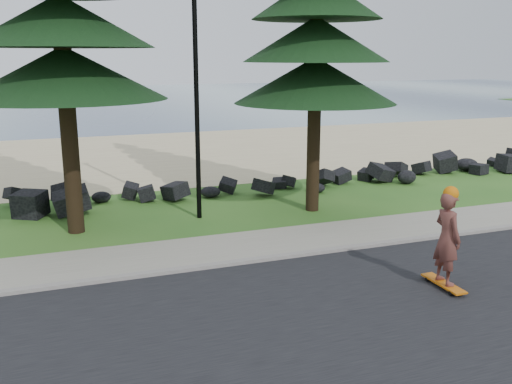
# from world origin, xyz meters

# --- Properties ---
(ground) EXTENTS (160.00, 160.00, 0.00)m
(ground) POSITION_xyz_m (0.00, 0.00, 0.00)
(ground) COLOR #285B1C
(ground) RESTS_ON ground
(road) EXTENTS (160.00, 7.00, 0.02)m
(road) POSITION_xyz_m (0.00, -4.50, 0.01)
(road) COLOR black
(road) RESTS_ON ground
(kerb) EXTENTS (160.00, 0.20, 0.10)m
(kerb) POSITION_xyz_m (0.00, -0.90, 0.05)
(kerb) COLOR gray
(kerb) RESTS_ON ground
(sidewalk) EXTENTS (160.00, 2.00, 0.08)m
(sidewalk) POSITION_xyz_m (0.00, 0.20, 0.04)
(sidewalk) COLOR gray
(sidewalk) RESTS_ON ground
(beach_sand) EXTENTS (160.00, 15.00, 0.01)m
(beach_sand) POSITION_xyz_m (0.00, 14.50, 0.01)
(beach_sand) COLOR tan
(beach_sand) RESTS_ON ground
(ocean) EXTENTS (160.00, 58.00, 0.01)m
(ocean) POSITION_xyz_m (0.00, 51.00, 0.00)
(ocean) COLOR #374E6A
(ocean) RESTS_ON ground
(seawall_boulders) EXTENTS (60.00, 2.40, 1.10)m
(seawall_boulders) POSITION_xyz_m (0.00, 5.60, 0.00)
(seawall_boulders) COLOR black
(seawall_boulders) RESTS_ON ground
(lamp_post) EXTENTS (0.25, 0.14, 8.14)m
(lamp_post) POSITION_xyz_m (0.00, 3.20, 4.13)
(lamp_post) COLOR black
(lamp_post) RESTS_ON ground
(skateboarder) EXTENTS (0.47, 1.16, 2.15)m
(skateboarder) POSITION_xyz_m (3.36, -3.67, 1.08)
(skateboarder) COLOR #BB5B0B
(skateboarder) RESTS_ON ground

